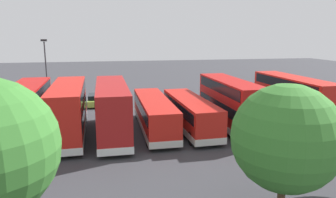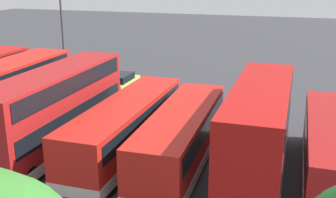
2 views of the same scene
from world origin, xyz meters
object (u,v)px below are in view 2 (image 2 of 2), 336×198
at_px(bus_double_decker_third, 259,129).
at_px(car_small_green, 36,69).
at_px(bus_single_deck_fourth, 182,136).
at_px(bus_double_decker_seventh, 5,101).
at_px(car_hatchback_silver, 121,82).
at_px(lamp_post_tall, 62,31).
at_px(bus_double_decker_sixth, 56,108).
at_px(bus_single_deck_second, 333,148).
at_px(bus_single_deck_fifth, 127,125).

height_order(bus_double_decker_third, car_small_green, bus_double_decker_third).
bearing_deg(bus_single_deck_fourth, bus_double_decker_seventh, 0.18).
bearing_deg(bus_double_decker_third, bus_double_decker_seventh, -0.20).
bearing_deg(car_hatchback_silver, lamp_post_tall, -4.29).
distance_m(bus_double_decker_third, car_hatchback_silver, 17.75).
height_order(bus_double_decker_third, bus_single_deck_fourth, bus_double_decker_third).
distance_m(bus_double_decker_sixth, car_small_green, 18.75).
height_order(bus_single_deck_second, bus_single_deck_fourth, same).
distance_m(bus_single_deck_fourth, bus_double_decker_seventh, 10.76).
bearing_deg(bus_single_deck_fifth, bus_double_decker_seventh, 4.06).
distance_m(bus_single_deck_fourth, car_small_green, 23.57).
relative_size(bus_double_decker_third, bus_single_deck_fifth, 0.92).
height_order(bus_single_deck_fifth, lamp_post_tall, lamp_post_tall).
xyz_separation_m(bus_single_deck_second, bus_double_decker_seventh, (17.98, 0.74, 0.83)).
xyz_separation_m(bus_single_deck_second, lamp_post_tall, (21.80, -11.83, 3.13)).
bearing_deg(car_small_green, bus_double_decker_third, 147.81).
bearing_deg(bus_double_decker_sixth, car_hatchback_silver, -81.43).
xyz_separation_m(bus_double_decker_sixth, lamp_post_tall, (7.47, -12.88, 2.31)).
distance_m(bus_double_decker_sixth, car_hatchback_silver, 12.72).
xyz_separation_m(bus_single_deck_fourth, car_small_green, (18.82, -14.17, -0.92)).
relative_size(bus_single_deck_fourth, lamp_post_tall, 1.35).
bearing_deg(bus_single_deck_second, bus_double_decker_sixth, 4.19).
xyz_separation_m(bus_single_deck_fifth, bus_double_decker_seventh, (7.44, 0.53, 0.83)).
xyz_separation_m(bus_single_deck_fourth, bus_double_decker_seventh, (10.73, 0.03, 0.83)).
xyz_separation_m(bus_double_decker_sixth, car_hatchback_silver, (1.88, -12.46, -1.75)).
height_order(bus_double_decker_seventh, car_small_green, bus_double_decker_seventh).
relative_size(bus_single_deck_fourth, car_hatchback_silver, 2.58).
bearing_deg(bus_double_decker_third, bus_single_deck_second, -167.04).
distance_m(car_hatchback_silver, car_small_green, 10.07).
distance_m(bus_single_deck_fifth, bus_double_decker_sixth, 3.97).
bearing_deg(bus_double_decker_third, bus_single_deck_fifth, -4.65).
distance_m(bus_single_deck_second, bus_double_decker_sixth, 14.39).
xyz_separation_m(bus_double_decker_third, bus_single_deck_fifth, (7.10, -0.58, -0.82)).
relative_size(bus_single_deck_fourth, car_small_green, 2.36).
xyz_separation_m(bus_single_deck_second, bus_single_deck_fifth, (10.54, 0.21, 0.00)).
relative_size(bus_single_deck_fifth, bus_double_decker_seventh, 1.05).
distance_m(bus_single_deck_second, car_small_green, 29.36).
bearing_deg(car_small_green, bus_single_deck_fifth, 138.64).
distance_m(bus_double_decker_third, bus_single_deck_fifth, 7.17).
relative_size(bus_single_deck_second, lamp_post_tall, 1.31).
height_order(bus_double_decker_third, bus_single_deck_fifth, bus_double_decker_third).
height_order(bus_single_deck_second, bus_double_decker_sixth, bus_double_decker_sixth).
relative_size(bus_single_deck_second, bus_single_deck_fourth, 0.98).
xyz_separation_m(bus_double_decker_seventh, lamp_post_tall, (3.82, -12.57, 2.31)).
bearing_deg(lamp_post_tall, bus_single_deck_second, 151.52).
bearing_deg(bus_single_deck_fifth, bus_double_decker_sixth, 12.46).
xyz_separation_m(bus_single_deck_fourth, lamp_post_tall, (14.55, -12.54, 3.13)).
relative_size(bus_single_deck_second, bus_double_decker_third, 1.00).
distance_m(bus_single_deck_fifth, car_hatchback_silver, 12.97).
xyz_separation_m(bus_single_deck_fourth, bus_single_deck_fifth, (3.29, -0.49, 0.00)).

